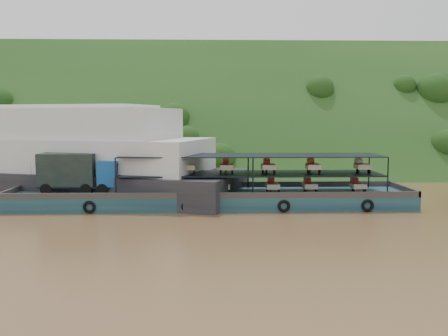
{
  "coord_description": "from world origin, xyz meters",
  "views": [
    {
      "loc": [
        -3.43,
        -42.74,
        7.89
      ],
      "look_at": [
        -2.0,
        3.0,
        3.2
      ],
      "focal_mm": 40.0,
      "sensor_mm": 36.0,
      "label": 1
    }
  ],
  "objects": [
    {
      "name": "passenger_ferry",
      "position": [
        -22.31,
        9.16,
        3.92
      ],
      "size": [
        45.95,
        24.79,
        9.06
      ],
      "rotation": [
        0.0,
        0.0,
        -0.32
      ],
      "color": "black",
      "rests_on": "ground"
    },
    {
      "name": "ground",
      "position": [
        0.0,
        0.0,
        0.0
      ],
      "size": [
        160.0,
        160.0,
        0.0
      ],
      "primitive_type": "plane",
      "color": "brown",
      "rests_on": "ground"
    },
    {
      "name": "hillside",
      "position": [
        0.0,
        36.0,
        0.0
      ],
      "size": [
        140.0,
        39.6,
        39.6
      ],
      "primitive_type": "cube",
      "rotation": [
        0.79,
        0.0,
        0.0
      ],
      "color": "#153513",
      "rests_on": "ground"
    },
    {
      "name": "cargo_barge",
      "position": [
        -4.29,
        1.27,
        1.18
      ],
      "size": [
        35.0,
        7.18,
        4.74
      ],
      "color": "#122A40",
      "rests_on": "ground"
    }
  ]
}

